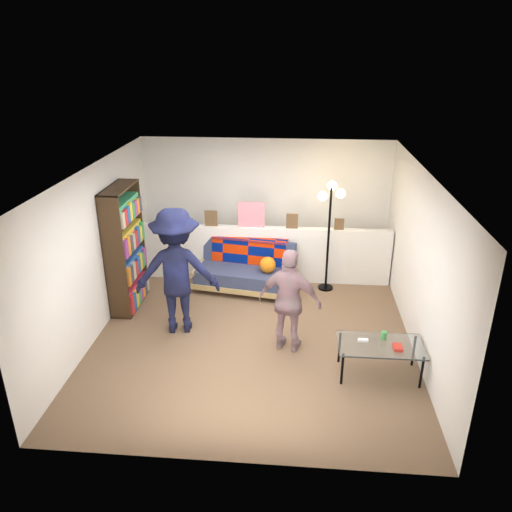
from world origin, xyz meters
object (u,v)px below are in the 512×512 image
Objects in this scene: bookshelf at (125,252)px; coffee_table at (381,346)px; futon_sofa at (247,270)px; person_left at (177,271)px; floor_lamp at (330,215)px; person_right at (290,301)px.

coffee_table is at bearing -22.52° from bookshelf.
coffee_table is at bearing -49.79° from futon_sofa.
person_left is at bearing -121.31° from futon_sofa.
floor_lamp reaches higher than coffee_table.
futon_sofa reaches higher than coffee_table.
bookshelf is at bearing -158.28° from futon_sofa.
person_right is at bearing 157.72° from person_left.
coffee_table is 1.31m from person_right.
bookshelf reaches higher than person_left.
person_right is at bearing -22.22° from bookshelf.
floor_lamp is 2.12m from person_right.
bookshelf is at bearing -43.00° from person_left.
futon_sofa is 0.98× the size of person_left.
floor_lamp is at bearing 15.31° from bookshelf.
person_right is at bearing 156.83° from coffee_table.
floor_lamp is 1.00× the size of person_left.
person_left reaches higher than futon_sofa.
coffee_table is 0.57× the size of person_left.
floor_lamp is (3.21, 0.88, 0.41)m from bookshelf.
futon_sofa is 1.74m from person_left.
futon_sofa is at bearing 21.72° from bookshelf.
bookshelf is at bearing -7.59° from person_right.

